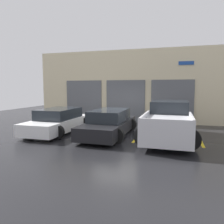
% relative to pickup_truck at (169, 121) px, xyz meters
% --- Properties ---
extents(ground_plane, '(28.00, 28.00, 0.00)m').
position_rel_pickup_truck_xyz_m(ground_plane, '(-2.79, 1.11, -0.79)').
color(ground_plane, black).
extents(shophouse_building, '(13.12, 0.68, 4.84)m').
position_rel_pickup_truck_xyz_m(shophouse_building, '(-2.80, 4.40, 1.58)').
color(shophouse_building, beige).
rests_on(shophouse_building, ground).
extents(pickup_truck, '(2.50, 5.11, 1.65)m').
position_rel_pickup_truck_xyz_m(pickup_truck, '(0.00, 0.00, 0.00)').
color(pickup_truck, silver).
rests_on(pickup_truck, ground).
extents(sedan_white, '(2.17, 4.47, 1.23)m').
position_rel_pickup_truck_xyz_m(sedan_white, '(-5.58, -0.24, -0.21)').
color(sedan_white, white).
rests_on(sedan_white, ground).
extents(sedan_side, '(2.18, 4.64, 1.25)m').
position_rel_pickup_truck_xyz_m(sedan_side, '(-2.79, -0.24, -0.20)').
color(sedan_side, black).
rests_on(sedan_side, ground).
extents(parking_stripe_far_left, '(0.12, 2.20, 0.01)m').
position_rel_pickup_truck_xyz_m(parking_stripe_far_left, '(-6.98, -0.27, -0.79)').
color(parking_stripe_far_left, gold).
rests_on(parking_stripe_far_left, ground).
extents(parking_stripe_left, '(0.12, 2.20, 0.01)m').
position_rel_pickup_truck_xyz_m(parking_stripe_left, '(-4.19, -0.27, -0.79)').
color(parking_stripe_left, gold).
rests_on(parking_stripe_left, ground).
extents(parking_stripe_centre, '(0.12, 2.20, 0.01)m').
position_rel_pickup_truck_xyz_m(parking_stripe_centre, '(-1.40, -0.27, -0.79)').
color(parking_stripe_centre, gold).
rests_on(parking_stripe_centre, ground).
extents(parking_stripe_right, '(0.12, 2.20, 0.01)m').
position_rel_pickup_truck_xyz_m(parking_stripe_right, '(1.40, -0.27, -0.79)').
color(parking_stripe_right, gold).
rests_on(parking_stripe_right, ground).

